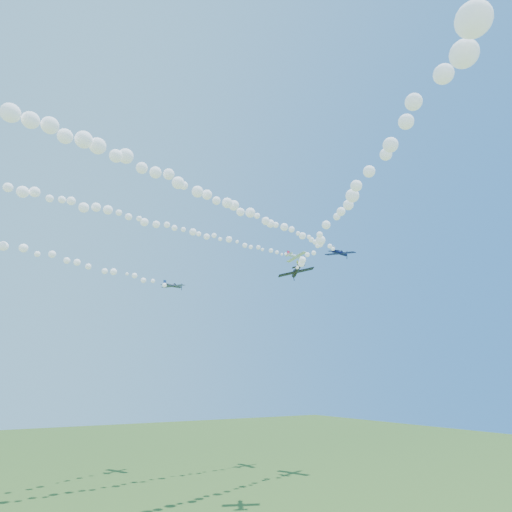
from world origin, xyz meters
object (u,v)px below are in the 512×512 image
plane_grey (173,286)px  plane_black (296,271)px  plane_white (296,257)px  plane_navy (340,253)px

plane_grey → plane_black: bearing=-100.2°
plane_black → plane_white: bearing=-10.8°
plane_navy → plane_grey: bearing=126.6°
plane_navy → plane_grey: (-33.81, 23.31, -7.68)m
plane_white → plane_grey: size_ratio=1.01×
plane_white → plane_black: plane_white is taller
plane_white → plane_navy: plane_white is taller
plane_white → plane_grey: bearing=151.5°
plane_grey → plane_black: size_ratio=1.03×
plane_white → plane_navy: size_ratio=0.86×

